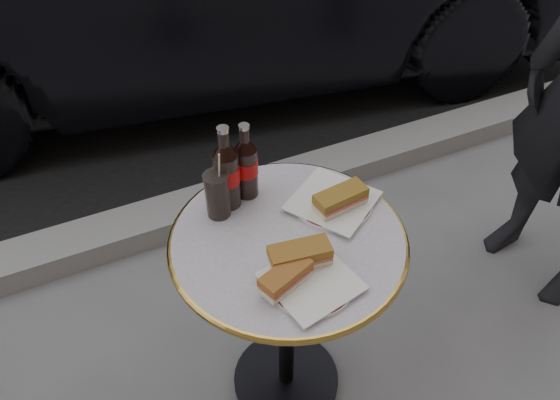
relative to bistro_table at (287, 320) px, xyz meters
name	(u,v)px	position (x,y,z in m)	size (l,w,h in m)	color
ground	(286,381)	(0.00, 0.00, -0.37)	(80.00, 80.00, 0.00)	slate
curb	(201,209)	(0.00, 0.90, -0.32)	(40.00, 0.20, 0.12)	gray
bistro_table	(287,320)	(0.00, 0.00, 0.00)	(0.62, 0.62, 0.73)	#BAB2C4
plate_left	(311,283)	(-0.02, -0.16, 0.37)	(0.20, 0.20, 0.01)	silver
plate_right	(333,202)	(0.16, 0.06, 0.37)	(0.22, 0.22, 0.01)	white
sandwich_left_a	(286,278)	(-0.08, -0.14, 0.40)	(0.13, 0.06, 0.05)	#9C5C27
sandwich_left_b	(300,256)	(-0.02, -0.10, 0.40)	(0.15, 0.07, 0.05)	#926125
sandwich_right	(340,200)	(0.17, 0.03, 0.40)	(0.14, 0.07, 0.05)	olive
cola_bottle_left	(226,168)	(-0.09, 0.18, 0.49)	(0.07, 0.07, 0.25)	black
cola_bottle_right	(246,161)	(-0.03, 0.20, 0.48)	(0.07, 0.07, 0.23)	black
cola_glass	(217,195)	(-0.13, 0.16, 0.43)	(0.07, 0.07, 0.14)	black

